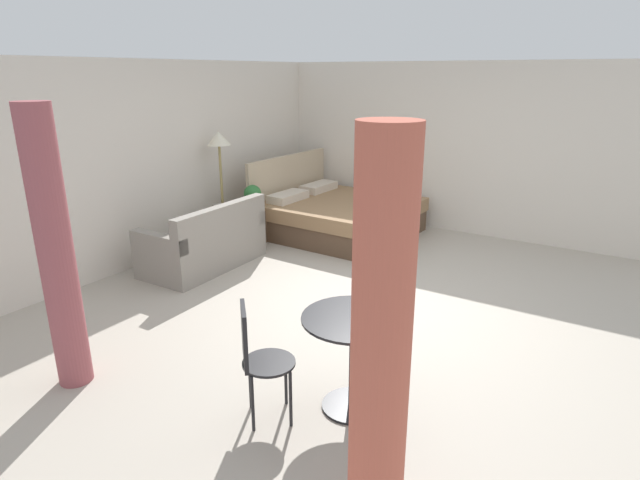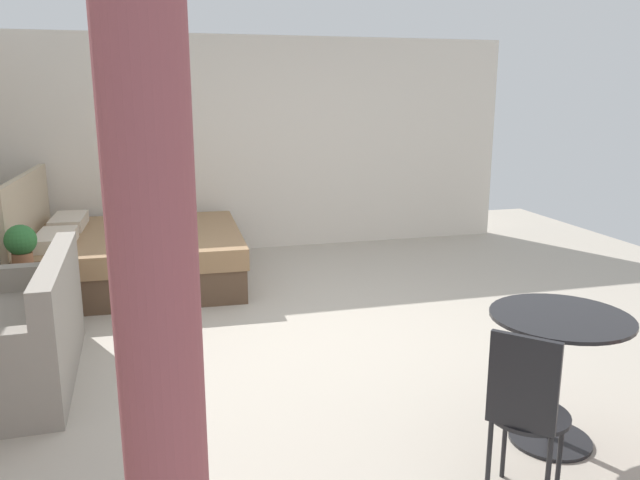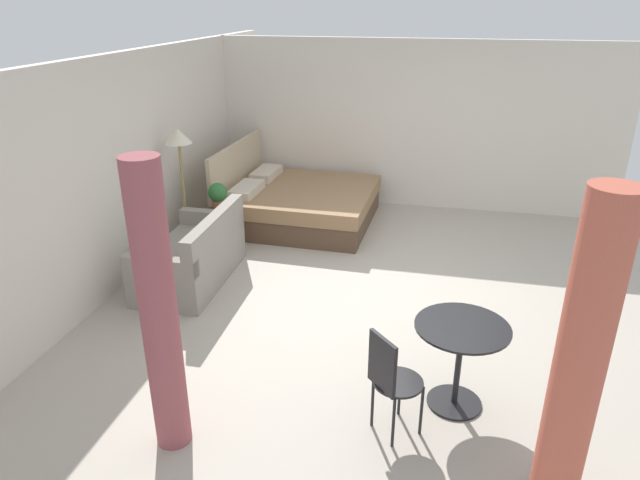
# 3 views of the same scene
# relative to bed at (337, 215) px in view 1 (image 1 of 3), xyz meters

# --- Properties ---
(ground_plane) EXTENTS (9.06, 9.22, 0.02)m
(ground_plane) POSITION_rel_bed_xyz_m (-1.85, -1.58, -0.30)
(ground_plane) COLOR #B2A899
(wall_back) EXTENTS (9.06, 0.12, 2.56)m
(wall_back) POSITION_rel_bed_xyz_m (-1.85, 1.53, 0.99)
(wall_back) COLOR silver
(wall_back) RESTS_ON ground
(wall_right) EXTENTS (0.12, 6.22, 2.56)m
(wall_right) POSITION_rel_bed_xyz_m (1.18, -1.58, 0.99)
(wall_right) COLOR silver
(wall_right) RESTS_ON ground
(bed) EXTENTS (2.02, 2.12, 1.14)m
(bed) POSITION_rel_bed_xyz_m (0.00, 0.00, 0.00)
(bed) COLOR brown
(bed) RESTS_ON ground
(couch) EXTENTS (1.60, 0.85, 0.85)m
(couch) POSITION_rel_bed_xyz_m (-2.15, 0.70, 0.00)
(couch) COLOR gray
(couch) RESTS_ON ground
(nightstand) EXTENTS (0.47, 0.40, 0.49)m
(nightstand) POSITION_rel_bed_xyz_m (-0.93, 0.85, -0.05)
(nightstand) COLOR brown
(nightstand) RESTS_ON ground
(potted_plant) EXTENTS (0.25, 0.25, 0.37)m
(potted_plant) POSITION_rel_bed_xyz_m (-1.03, 0.82, 0.41)
(potted_plant) COLOR #935B3D
(potted_plant) RESTS_ON nightstand
(floor_lamp) EXTENTS (0.33, 0.33, 1.62)m
(floor_lamp) POSITION_rel_bed_xyz_m (-1.28, 1.18, 1.06)
(floor_lamp) COLOR #99844C
(floor_lamp) RESTS_ON ground
(balcony_table) EXTENTS (0.75, 0.75, 0.75)m
(balcony_table) POSITION_rel_bed_xyz_m (-3.74, -2.33, 0.23)
(balcony_table) COLOR black
(balcony_table) RESTS_ON ground
(cafe_chair_near_window) EXTENTS (0.54, 0.54, 0.89)m
(cafe_chair_near_window) POSITION_rel_bed_xyz_m (-4.22, -1.83, 0.24)
(cafe_chair_near_window) COLOR black
(cafe_chair_near_window) RESTS_ON ground
(curtain_left) EXTENTS (0.30, 0.30, 2.22)m
(curtain_left) POSITION_rel_bed_xyz_m (-4.63, -2.96, 0.82)
(curtain_left) COLOR #C15B47
(curtain_left) RESTS_ON ground
(curtain_right) EXTENTS (0.26, 0.26, 2.22)m
(curtain_right) POSITION_rel_bed_xyz_m (-4.63, -0.25, 0.82)
(curtain_right) COLOR #994C51
(curtain_right) RESTS_ON ground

